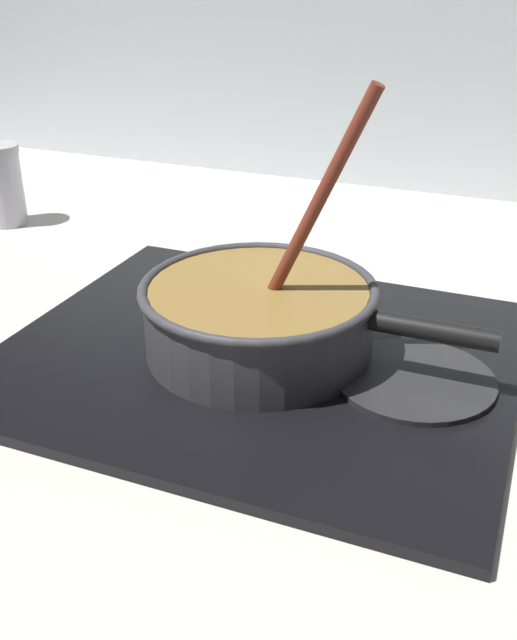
# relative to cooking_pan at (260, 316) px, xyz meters

# --- Properties ---
(ground) EXTENTS (2.40, 1.60, 0.04)m
(ground) POSITION_rel_cooking_pan_xyz_m (-0.04, -0.07, -0.08)
(ground) COLOR beige
(backsplash_wall) EXTENTS (2.40, 0.02, 0.55)m
(backsplash_wall) POSITION_rel_cooking_pan_xyz_m (-0.04, 0.72, 0.22)
(backsplash_wall) COLOR silver
(backsplash_wall) RESTS_ON ground
(hob_plate) EXTENTS (0.56, 0.48, 0.01)m
(hob_plate) POSITION_rel_cooking_pan_xyz_m (-0.00, -0.00, -0.05)
(hob_plate) COLOR black
(hob_plate) RESTS_ON ground
(burner_ring) EXTENTS (0.17, 0.17, 0.01)m
(burner_ring) POSITION_rel_cooking_pan_xyz_m (-0.00, -0.00, -0.04)
(burner_ring) COLOR #592D0C
(burner_ring) RESTS_ON hob_plate
(spare_burner) EXTENTS (0.17, 0.17, 0.01)m
(spare_burner) POSITION_rel_cooking_pan_xyz_m (0.17, -0.00, -0.04)
(spare_burner) COLOR #262628
(spare_burner) RESTS_ON hob_plate
(cooking_pan) EXTENTS (0.38, 0.26, 0.30)m
(cooking_pan) POSITION_rel_cooking_pan_xyz_m (0.00, 0.00, 0.00)
(cooking_pan) COLOR #38383D
(cooking_pan) RESTS_ON hob_plate
(condiment_jar) EXTENTS (0.07, 0.07, 0.13)m
(condiment_jar) POSITION_rel_cooking_pan_xyz_m (-0.57, 0.27, 0.01)
(condiment_jar) COLOR silver
(condiment_jar) RESTS_ON ground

